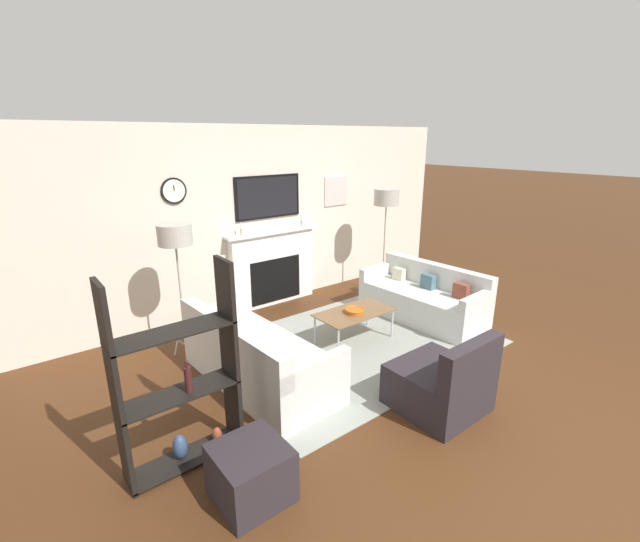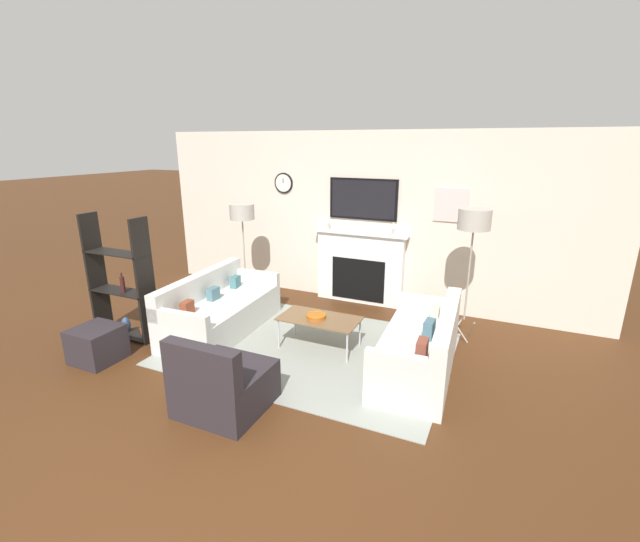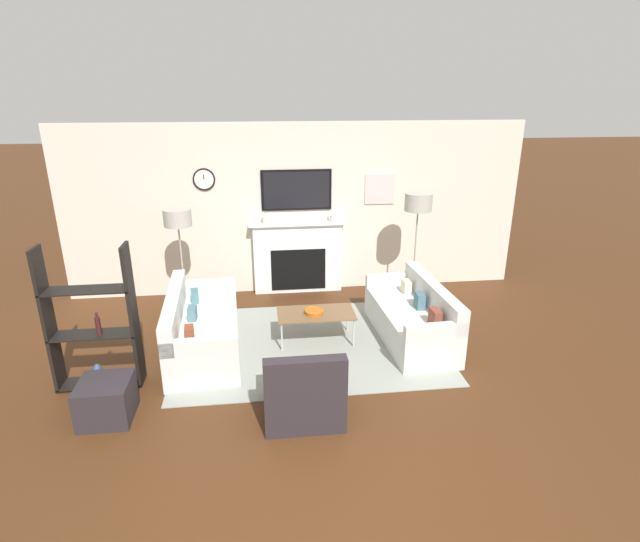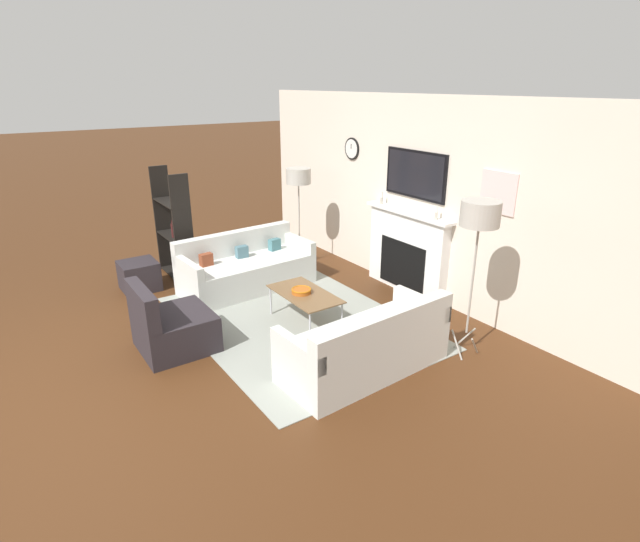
{
  "view_description": "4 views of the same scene",
  "coord_description": "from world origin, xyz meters",
  "px_view_note": "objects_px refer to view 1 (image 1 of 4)",
  "views": [
    {
      "loc": [
        -3.35,
        -0.97,
        2.54
      ],
      "look_at": [
        -0.27,
        2.95,
        0.96
      ],
      "focal_mm": 24.0,
      "sensor_mm": 36.0,
      "label": 1
    },
    {
      "loc": [
        2.14,
        -1.81,
        2.52
      ],
      "look_at": [
        -0.02,
        2.97,
        0.94
      ],
      "focal_mm": 24.0,
      "sensor_mm": 36.0,
      "label": 2
    },
    {
      "loc": [
        -0.56,
        -3.18,
        3.16
      ],
      "look_at": [
        0.19,
        3.05,
        0.86
      ],
      "focal_mm": 28.0,
      "sensor_mm": 36.0,
      "label": 3
    },
    {
      "loc": [
        4.84,
        -0.32,
        2.85
      ],
      "look_at": [
        0.21,
        2.85,
        0.71
      ],
      "focal_mm": 28.0,
      "sensor_mm": 36.0,
      "label": 4
    }
  ],
  "objects_px": {
    "couch_left": "(256,359)",
    "couch_right": "(424,300)",
    "shelf_unit": "(179,384)",
    "floor_lamp_right": "(386,199)",
    "ottoman": "(251,473)",
    "floor_lamp_left": "(175,237)",
    "coffee_table": "(355,314)",
    "armchair": "(442,384)",
    "decorative_bowl": "(355,311)"
  },
  "relations": [
    {
      "from": "couch_left",
      "to": "couch_right",
      "type": "xyz_separation_m",
      "value": [
        2.77,
        0.0,
        0.0
      ]
    },
    {
      "from": "coffee_table",
      "to": "decorative_bowl",
      "type": "relative_size",
      "value": 4.08
    },
    {
      "from": "coffee_table",
      "to": "shelf_unit",
      "type": "relative_size",
      "value": 0.61
    },
    {
      "from": "coffee_table",
      "to": "floor_lamp_right",
      "type": "height_order",
      "value": "floor_lamp_right"
    },
    {
      "from": "armchair",
      "to": "floor_lamp_right",
      "type": "height_order",
      "value": "floor_lamp_right"
    },
    {
      "from": "decorative_bowl",
      "to": "floor_lamp_right",
      "type": "distance_m",
      "value": 2.29
    },
    {
      "from": "couch_left",
      "to": "coffee_table",
      "type": "height_order",
      "value": "couch_left"
    },
    {
      "from": "coffee_table",
      "to": "shelf_unit",
      "type": "xyz_separation_m",
      "value": [
        -2.52,
        -0.74,
        0.33
      ]
    },
    {
      "from": "coffee_table",
      "to": "ottoman",
      "type": "xyz_separation_m",
      "value": [
        -2.29,
        -1.39,
        -0.17
      ]
    },
    {
      "from": "couch_right",
      "to": "floor_lamp_left",
      "type": "xyz_separation_m",
      "value": [
        -3.11,
        1.14,
        1.17
      ]
    },
    {
      "from": "decorative_bowl",
      "to": "floor_lamp_right",
      "type": "height_order",
      "value": "floor_lamp_right"
    },
    {
      "from": "couch_left",
      "to": "floor_lamp_left",
      "type": "bearing_deg",
      "value": 106.45
    },
    {
      "from": "decorative_bowl",
      "to": "couch_right",
      "type": "bearing_deg",
      "value": -1.86
    },
    {
      "from": "armchair",
      "to": "floor_lamp_left",
      "type": "xyz_separation_m",
      "value": [
        -1.51,
        2.64,
        1.18
      ]
    },
    {
      "from": "ottoman",
      "to": "armchair",
      "type": "bearing_deg",
      "value": -5.53
    },
    {
      "from": "armchair",
      "to": "couch_right",
      "type": "bearing_deg",
      "value": 43.26
    },
    {
      "from": "floor_lamp_left",
      "to": "shelf_unit",
      "type": "bearing_deg",
      "value": -111.42
    },
    {
      "from": "shelf_unit",
      "to": "ottoman",
      "type": "distance_m",
      "value": 0.86
    },
    {
      "from": "armchair",
      "to": "shelf_unit",
      "type": "height_order",
      "value": "shelf_unit"
    },
    {
      "from": "couch_right",
      "to": "decorative_bowl",
      "type": "relative_size",
      "value": 7.4
    },
    {
      "from": "ottoman",
      "to": "shelf_unit",
      "type": "bearing_deg",
      "value": 110.09
    },
    {
      "from": "couch_left",
      "to": "ottoman",
      "type": "height_order",
      "value": "couch_left"
    },
    {
      "from": "couch_right",
      "to": "ottoman",
      "type": "relative_size",
      "value": 3.61
    },
    {
      "from": "armchair",
      "to": "shelf_unit",
      "type": "relative_size",
      "value": 0.49
    },
    {
      "from": "shelf_unit",
      "to": "ottoman",
      "type": "relative_size",
      "value": 3.25
    },
    {
      "from": "armchair",
      "to": "decorative_bowl",
      "type": "relative_size",
      "value": 3.3
    },
    {
      "from": "couch_right",
      "to": "coffee_table",
      "type": "distance_m",
      "value": 1.3
    },
    {
      "from": "floor_lamp_left",
      "to": "floor_lamp_right",
      "type": "relative_size",
      "value": 0.92
    },
    {
      "from": "armchair",
      "to": "shelf_unit",
      "type": "bearing_deg",
      "value": 159.23
    },
    {
      "from": "shelf_unit",
      "to": "armchair",
      "type": "bearing_deg",
      "value": -20.77
    },
    {
      "from": "couch_left",
      "to": "decorative_bowl",
      "type": "distance_m",
      "value": 1.46
    },
    {
      "from": "armchair",
      "to": "floor_lamp_right",
      "type": "distance_m",
      "value": 3.53
    },
    {
      "from": "couch_left",
      "to": "floor_lamp_right",
      "type": "height_order",
      "value": "floor_lamp_right"
    },
    {
      "from": "floor_lamp_left",
      "to": "shelf_unit",
      "type": "relative_size",
      "value": 0.98
    },
    {
      "from": "couch_left",
      "to": "couch_right",
      "type": "height_order",
      "value": "couch_left"
    },
    {
      "from": "couch_left",
      "to": "ottoman",
      "type": "bearing_deg",
      "value": -121.66
    },
    {
      "from": "floor_lamp_left",
      "to": "shelf_unit",
      "type": "xyz_separation_m",
      "value": [
        -0.71,
        -1.81,
        -0.74
      ]
    },
    {
      "from": "floor_lamp_right",
      "to": "floor_lamp_left",
      "type": "bearing_deg",
      "value": 180.0
    },
    {
      "from": "coffee_table",
      "to": "ottoman",
      "type": "relative_size",
      "value": 1.99
    },
    {
      "from": "armchair",
      "to": "decorative_bowl",
      "type": "distance_m",
      "value": 1.58
    },
    {
      "from": "coffee_table",
      "to": "couch_left",
      "type": "bearing_deg",
      "value": -177.02
    },
    {
      "from": "floor_lamp_left",
      "to": "couch_right",
      "type": "bearing_deg",
      "value": -20.13
    },
    {
      "from": "couch_left",
      "to": "coffee_table",
      "type": "bearing_deg",
      "value": 2.98
    },
    {
      "from": "shelf_unit",
      "to": "floor_lamp_right",
      "type": "bearing_deg",
      "value": 23.48
    },
    {
      "from": "armchair",
      "to": "coffee_table",
      "type": "bearing_deg",
      "value": 78.88
    },
    {
      "from": "shelf_unit",
      "to": "couch_right",
      "type": "bearing_deg",
      "value": 9.9
    },
    {
      "from": "coffee_table",
      "to": "armchair",
      "type": "bearing_deg",
      "value": -101.12
    },
    {
      "from": "coffee_table",
      "to": "decorative_bowl",
      "type": "xyz_separation_m",
      "value": [
        -0.03,
        -0.03,
        0.06
      ]
    },
    {
      "from": "floor_lamp_left",
      "to": "ottoman",
      "type": "xyz_separation_m",
      "value": [
        -0.47,
        -2.45,
        -1.24
      ]
    },
    {
      "from": "couch_left",
      "to": "floor_lamp_right",
      "type": "bearing_deg",
      "value": 20.18
    }
  ]
}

